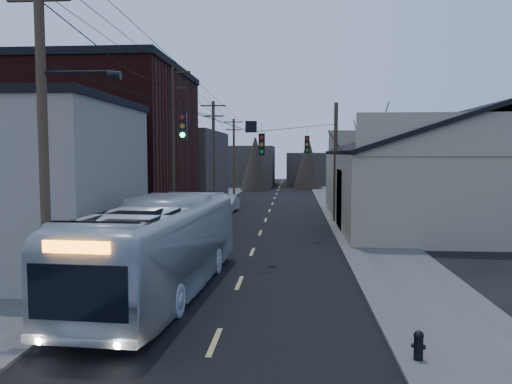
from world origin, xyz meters
TOP-DOWN VIEW (x-y plane):
  - ground at (0.00, 0.00)m, footprint 160.00×160.00m
  - road_surface at (0.00, 30.00)m, footprint 9.00×110.00m
  - sidewalk_left at (-6.50, 30.00)m, footprint 4.00×110.00m
  - sidewalk_right at (6.50, 30.00)m, footprint 4.00×110.00m
  - building_clapboard at (-9.00, 9.00)m, footprint 8.00×8.00m
  - building_brick at (-10.00, 20.00)m, footprint 10.00×12.00m
  - building_left_far at (-9.50, 36.00)m, footprint 9.00×14.00m
  - warehouse at (13.00, 25.00)m, footprint 16.16×20.60m
  - building_far_left at (-6.00, 65.00)m, footprint 10.00×12.00m
  - building_far_right at (7.00, 70.00)m, footprint 12.00×14.00m
  - bare_tree at (6.50, 20.00)m, footprint 0.40×0.40m
  - utility_lines at (-3.11, 24.14)m, footprint 11.24×45.28m
  - bus at (-2.56, 6.31)m, footprint 3.57×12.25m
  - parked_car at (-3.50, 30.93)m, footprint 1.73×4.01m
  - fire_hydrant at (4.99, 1.01)m, footprint 0.34×0.24m

SIDE VIEW (x-z plane):
  - ground at x=0.00m, z-range 0.00..0.00m
  - road_surface at x=0.00m, z-range 0.00..0.02m
  - sidewalk_left at x=-6.50m, z-range 0.00..0.12m
  - sidewalk_right at x=6.50m, z-range 0.00..0.12m
  - fire_hydrant at x=4.99m, z-range 0.14..0.84m
  - parked_car at x=-3.50m, z-range 0.00..1.28m
  - bus at x=-2.56m, z-range 0.00..3.37m
  - building_far_right at x=7.00m, z-range 0.00..5.00m
  - warehouse at x=13.00m, z-range -1.17..6.56m
  - building_far_left at x=-6.00m, z-range 0.00..6.00m
  - building_clapboard at x=-9.00m, z-range 0.00..7.00m
  - building_left_far at x=-9.50m, z-range 0.00..7.00m
  - bare_tree at x=6.50m, z-range 0.00..7.20m
  - utility_lines at x=-3.11m, z-range -0.30..10.20m
  - building_brick at x=-10.00m, z-range 0.00..10.00m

